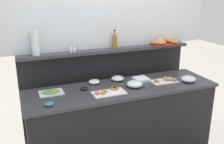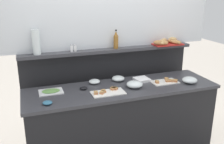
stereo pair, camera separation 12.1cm
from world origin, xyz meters
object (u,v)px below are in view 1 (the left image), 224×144
Objects in this scene: glass_bowl_large at (118,79)px; salt_shaker at (71,49)px; sandwich_platter_rear at (165,81)px; sandwich_platter_front at (109,92)px; pepper_shaker at (74,48)px; condiment_bowl_cream at (84,89)px; glass_bowl_small at (135,84)px; glass_bowl_extra at (94,82)px; condiment_bowl_dark at (49,104)px; vinegar_bottle_amber at (115,40)px; water_carafe at (35,43)px; bread_basket at (164,42)px; glass_bowl_medium at (188,79)px; napkin_stack at (141,79)px; cold_cuts_platter at (51,92)px.

salt_shaker reaches higher than glass_bowl_large.
glass_bowl_large reaches higher than sandwich_platter_rear.
sandwich_platter_front is (-0.77, -0.08, 0.00)m from sandwich_platter_rear.
pepper_shaker is at bearing 0.00° from salt_shaker.
pepper_shaker is at bearing 91.39° from condiment_bowl_cream.
glass_bowl_small is 1.40× the size of glass_bowl_extra.
vinegar_bottle_amber is (0.94, 0.61, 0.45)m from condiment_bowl_dark.
pepper_shaker is at bearing 0.00° from water_carafe.
condiment_bowl_cream is 0.98× the size of salt_shaker.
condiment_bowl_cream is (-1.00, 0.11, 0.00)m from sandwich_platter_rear.
vinegar_bottle_amber is 0.54× the size of bread_basket.
condiment_bowl_cream is at bearing 170.37° from glass_bowl_medium.
glass_bowl_large is 0.98m from condiment_bowl_dark.
glass_bowl_medium reaches higher than glass_bowl_large.
bread_basket is (0.24, 0.43, 0.39)m from sandwich_platter_rear.
pepper_shaker is at bearing 155.83° from sandwich_platter_rear.
glass_bowl_small is 2.15× the size of pepper_shaker.
napkin_stack is 0.72× the size of vinegar_bottle_amber.
condiment_bowl_cream is at bearing -176.81° from napkin_stack.
sandwich_platter_front reaches higher than cold_cuts_platter.
sandwich_platter_rear is 1.73× the size of glass_bowl_small.
cold_cuts_platter is 1.67× the size of glass_bowl_large.
cold_cuts_platter is 3.00× the size of salt_shaker.
condiment_bowl_cream is 0.30× the size of water_carafe.
salt_shaker reaches higher than glass_bowl_small.
glass_bowl_large is 0.92× the size of napkin_stack.
glass_bowl_medium is 1.34× the size of glass_bowl_extra.
sandwich_platter_front is 2.03× the size of glass_bowl_medium.
water_carafe reaches higher than vinegar_bottle_amber.
sandwich_platter_front reaches higher than condiment_bowl_cream.
bread_basket is at bearing 14.28° from glass_bowl_large.
napkin_stack is 0.59× the size of water_carafe.
glass_bowl_extra is at bearing -169.84° from bread_basket.
napkin_stack is at bearing 3.19° from condiment_bowl_cream.
pepper_shaker is at bearing 156.19° from glass_bowl_medium.
bread_basket reaches higher than sandwich_platter_front.
glass_bowl_medium is 0.69m from glass_bowl_small.
napkin_stack is (-0.25, 0.15, 0.01)m from sandwich_platter_rear.
napkin_stack reaches higher than cold_cuts_platter.
vinegar_bottle_amber reaches higher than cold_cuts_platter.
glass_bowl_large is at bearing 53.20° from sandwich_platter_front.
sandwich_platter_front is at bearing 7.04° from condiment_bowl_dark.
water_carafe is at bearing 92.46° from condiment_bowl_dark.
napkin_stack is at bearing -21.96° from pepper_shaker.
condiment_bowl_cream is at bearing 140.33° from sandwich_platter_front.
sandwich_platter_front is 0.66m from condiment_bowl_dark.
cold_cuts_platter is at bearing 174.68° from condiment_bowl_cream.
water_carafe is at bearing 180.00° from salt_shaker.
sandwich_platter_rear is at bearing -6.02° from condiment_bowl_cream.
bread_basket is at bearing 27.18° from sandwich_platter_front.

